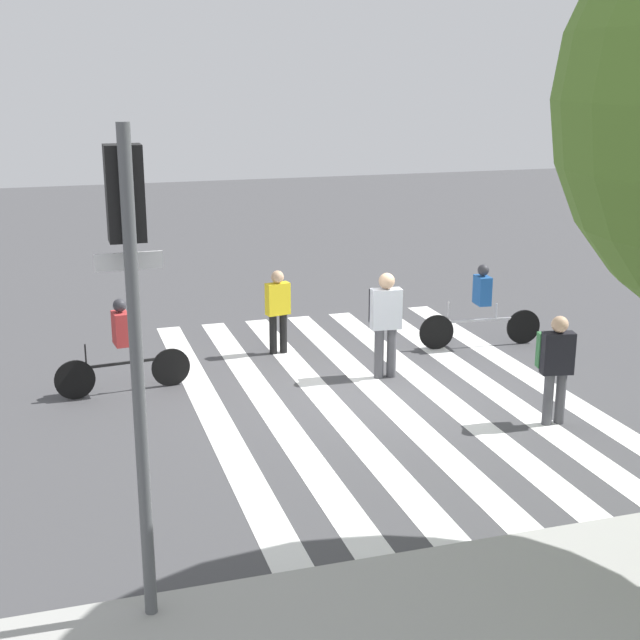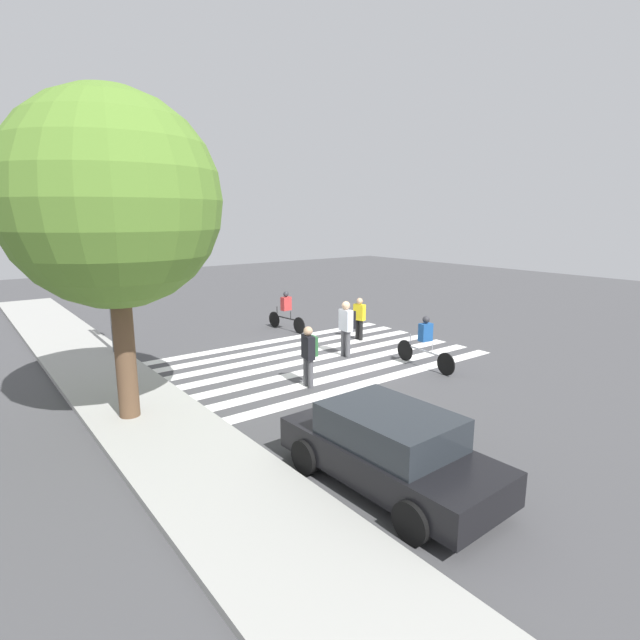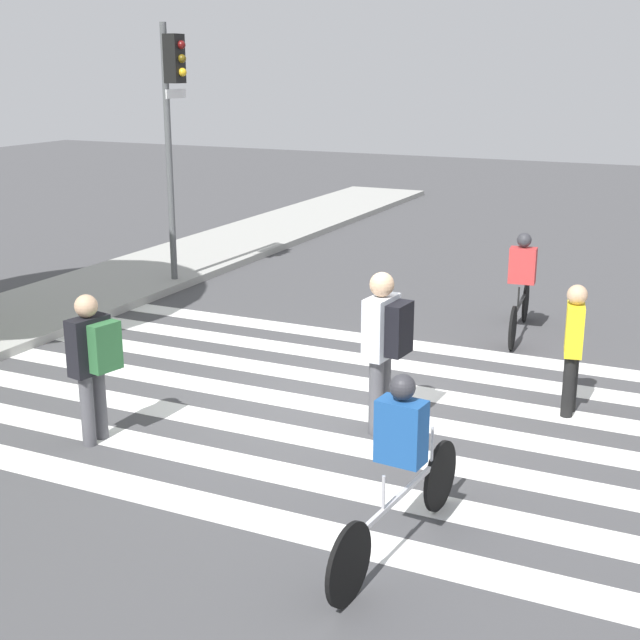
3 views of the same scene
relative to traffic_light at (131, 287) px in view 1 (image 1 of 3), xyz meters
name	(u,v)px [view 1 (image 1 of 3)]	position (x,y,z in m)	size (l,w,h in m)	color
ground_plane	(380,394)	(-4.39, -5.18, -3.34)	(60.00, 60.00, 0.00)	#444447
sidewalk_curb	(601,595)	(-4.39, 1.07, -3.27)	(36.00, 2.50, 0.14)	#9E9E99
crosswalk_stripes	(380,394)	(-4.39, -5.18, -3.34)	(6.11, 10.00, 0.01)	white
traffic_light	(131,287)	(0.00, 0.00, 0.00)	(0.60, 0.50, 4.77)	#515456
pedestrian_adult_tall_backpack	(555,361)	(-6.43, -3.25, -2.35)	(0.50, 0.45, 1.70)	#4C4C51
pedestrian_adult_yellow_jacket	(385,316)	(-4.77, -6.00, -2.25)	(0.54, 0.45, 1.86)	#4C4C51
pedestrian_child_with_backpack	(278,307)	(-3.34, -7.83, -2.44)	(0.47, 0.28, 1.60)	black
cyclist_mid_street	(482,303)	(-7.19, -7.09, -2.47)	(2.46, 0.42, 1.63)	black
cyclist_near_curb	(122,343)	(-0.35, -6.53, -2.47)	(2.24, 0.42, 1.61)	black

